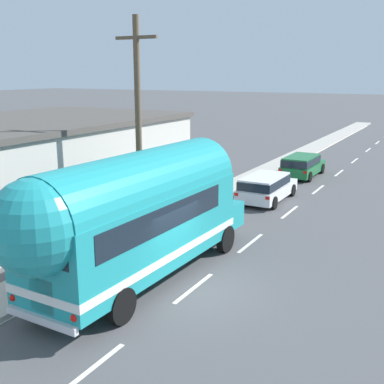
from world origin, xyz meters
name	(u,v)px	position (x,y,z in m)	size (l,w,h in m)	color
ground_plane	(191,290)	(0.00, 0.00, 0.00)	(300.00, 300.00, 0.00)	#4C4C4F
lane_markings	(261,194)	(-2.43, 12.38, 0.00)	(3.58, 80.00, 0.01)	silver
sidewalk_slab	(210,199)	(-4.35, 10.00, 0.07)	(1.81, 90.00, 0.15)	#ADA89E
roadside_building	(5,170)	(-11.09, 2.84, 2.17)	(9.52, 18.11, 4.34)	beige
utility_pole	(138,127)	(-4.20, 3.48, 4.42)	(1.80, 0.24, 8.50)	brown
painted_bus	(132,214)	(-1.75, -0.47, 2.30)	(2.81, 10.67, 4.12)	teal
car_lead	(266,186)	(-1.73, 11.15, 0.79)	(1.97, 4.42, 1.37)	white
car_second	(302,165)	(-1.85, 18.01, 0.79)	(1.93, 4.41, 1.37)	#196633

